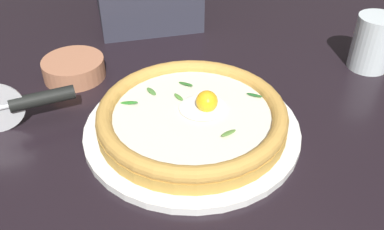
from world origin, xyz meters
name	(u,v)px	position (x,y,z in m)	size (l,w,h in m)	color
ground_plane	(220,146)	(0.00, 0.00, -0.01)	(2.40, 2.40, 0.03)	black
pizza_plate	(192,129)	(0.04, -0.03, 0.01)	(0.33, 0.33, 0.01)	white
pizza	(192,116)	(0.04, -0.03, 0.03)	(0.28, 0.28, 0.06)	gold
side_bowl	(74,68)	(0.21, -0.23, 0.02)	(0.11, 0.11, 0.04)	#B57252
pizza_cutter	(27,102)	(0.28, -0.10, 0.04)	(0.16, 0.04, 0.09)	silver
drinking_glass	(372,46)	(-0.33, -0.14, 0.04)	(0.07, 0.07, 0.10)	silver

